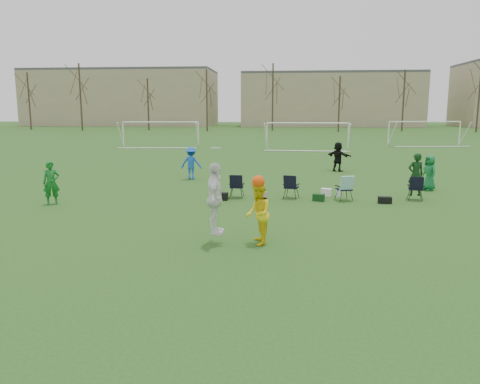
# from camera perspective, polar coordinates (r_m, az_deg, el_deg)

# --- Properties ---
(ground) EXTENTS (260.00, 260.00, 0.00)m
(ground) POSITION_cam_1_polar(r_m,az_deg,el_deg) (11.50, -4.07, -8.09)
(ground) COLOR #254D18
(ground) RESTS_ON ground
(fielder_green_near) EXTENTS (0.72, 0.63, 1.66)m
(fielder_green_near) POSITION_cam_1_polar(r_m,az_deg,el_deg) (19.13, -22.02, 1.04)
(fielder_green_near) COLOR #126A21
(fielder_green_near) RESTS_ON ground
(fielder_blue) EXTENTS (1.11, 0.67, 1.68)m
(fielder_blue) POSITION_cam_1_polar(r_m,az_deg,el_deg) (24.44, -5.97, 3.53)
(fielder_blue) COLOR blue
(fielder_blue) RESTS_ON ground
(fielder_green_far) EXTENTS (0.76, 0.90, 1.57)m
(fielder_green_far) POSITION_cam_1_polar(r_m,az_deg,el_deg) (22.54, 22.09, 2.17)
(fielder_green_far) COLOR #126933
(fielder_green_far) RESTS_ON ground
(fielder_black) EXTENTS (1.53, 1.43, 1.72)m
(fielder_black) POSITION_cam_1_polar(r_m,az_deg,el_deg) (28.05, 11.85, 4.24)
(fielder_black) COLOR black
(fielder_black) RESTS_ON ground
(center_contest) EXTENTS (1.77, 1.15, 2.62)m
(center_contest) POSITION_cam_1_polar(r_m,az_deg,el_deg) (12.39, -0.59, -1.61)
(center_contest) COLOR white
(center_contest) RESTS_ON ground
(sideline_setup) EXTENTS (8.39, 1.78, 1.87)m
(sideline_setup) POSITION_cam_1_polar(r_m,az_deg,el_deg) (19.25, 12.05, 0.79)
(sideline_setup) COLOR black
(sideline_setup) RESTS_ON ground
(goal_left) EXTENTS (7.39, 0.76, 2.46)m
(goal_left) POSITION_cam_1_polar(r_m,az_deg,el_deg) (46.34, -9.66, 7.81)
(goal_left) COLOR white
(goal_left) RESTS_ON ground
(goal_mid) EXTENTS (7.40, 0.63, 2.46)m
(goal_mid) POSITION_cam_1_polar(r_m,az_deg,el_deg) (42.87, 8.20, 7.69)
(goal_mid) COLOR white
(goal_mid) RESTS_ON ground
(goal_right) EXTENTS (7.35, 1.14, 2.46)m
(goal_right) POSITION_cam_1_polar(r_m,az_deg,el_deg) (50.84, 21.59, 7.44)
(goal_right) COLOR white
(goal_right) RESTS_ON ground
(tree_line) EXTENTS (110.28, 3.28, 11.40)m
(tree_line) POSITION_cam_1_polar(r_m,az_deg,el_deg) (80.66, 4.15, 11.04)
(tree_line) COLOR #382B21
(tree_line) RESTS_ON ground
(building_row) EXTENTS (126.00, 16.00, 13.00)m
(building_row) POSITION_cam_1_polar(r_m,az_deg,el_deg) (106.93, 7.97, 11.18)
(building_row) COLOR tan
(building_row) RESTS_ON ground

